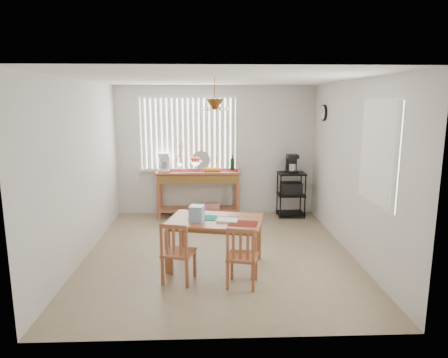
{
  "coord_description": "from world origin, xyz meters",
  "views": [
    {
      "loc": [
        -0.15,
        -5.79,
        2.29
      ],
      "look_at": [
        0.1,
        0.55,
        1.05
      ],
      "focal_mm": 32.0,
      "sensor_mm": 36.0,
      "label": 1
    }
  ],
  "objects_px": {
    "sideboard": "(199,182)",
    "dining_table": "(215,225)",
    "wire_cart": "(291,190)",
    "chair_right": "(242,257)",
    "chair_left": "(178,253)",
    "cart_items": "(292,164)"
  },
  "relations": [
    {
      "from": "sideboard",
      "to": "chair_right",
      "type": "bearing_deg",
      "value": -79.1
    },
    {
      "from": "sideboard",
      "to": "wire_cart",
      "type": "bearing_deg",
      "value": -1.72
    },
    {
      "from": "wire_cart",
      "to": "chair_left",
      "type": "relative_size",
      "value": 1.1
    },
    {
      "from": "wire_cart",
      "to": "cart_items",
      "type": "height_order",
      "value": "cart_items"
    },
    {
      "from": "chair_left",
      "to": "dining_table",
      "type": "bearing_deg",
      "value": 46.75
    },
    {
      "from": "chair_left",
      "to": "sideboard",
      "type": "bearing_deg",
      "value": 86.08
    },
    {
      "from": "chair_left",
      "to": "chair_right",
      "type": "xyz_separation_m",
      "value": [
        0.81,
        -0.15,
        -0.01
      ]
    },
    {
      "from": "wire_cart",
      "to": "dining_table",
      "type": "xyz_separation_m",
      "value": [
        -1.56,
        -2.41,
        0.06
      ]
    },
    {
      "from": "dining_table",
      "to": "chair_left",
      "type": "xyz_separation_m",
      "value": [
        -0.49,
        -0.52,
        -0.2
      ]
    },
    {
      "from": "sideboard",
      "to": "wire_cart",
      "type": "distance_m",
      "value": 1.85
    },
    {
      "from": "wire_cart",
      "to": "chair_left",
      "type": "bearing_deg",
      "value": -124.93
    },
    {
      "from": "wire_cart",
      "to": "chair_left",
      "type": "height_order",
      "value": "wire_cart"
    },
    {
      "from": "wire_cart",
      "to": "chair_right",
      "type": "height_order",
      "value": "wire_cart"
    },
    {
      "from": "sideboard",
      "to": "chair_left",
      "type": "xyz_separation_m",
      "value": [
        -0.2,
        -2.98,
        -0.3
      ]
    },
    {
      "from": "sideboard",
      "to": "dining_table",
      "type": "bearing_deg",
      "value": -83.51
    },
    {
      "from": "wire_cart",
      "to": "chair_left",
      "type": "distance_m",
      "value": 3.58
    },
    {
      "from": "cart_items",
      "to": "chair_right",
      "type": "height_order",
      "value": "cart_items"
    },
    {
      "from": "wire_cart",
      "to": "dining_table",
      "type": "height_order",
      "value": "wire_cart"
    },
    {
      "from": "wire_cart",
      "to": "chair_right",
      "type": "xyz_separation_m",
      "value": [
        -1.24,
        -3.08,
        -0.15
      ]
    },
    {
      "from": "sideboard",
      "to": "chair_right",
      "type": "height_order",
      "value": "sideboard"
    },
    {
      "from": "cart_items",
      "to": "dining_table",
      "type": "xyz_separation_m",
      "value": [
        -1.56,
        -2.42,
        -0.46
      ]
    },
    {
      "from": "cart_items",
      "to": "chair_right",
      "type": "distance_m",
      "value": 3.39
    }
  ]
}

